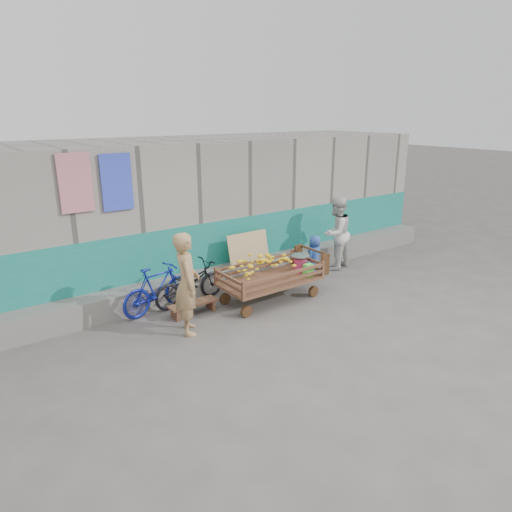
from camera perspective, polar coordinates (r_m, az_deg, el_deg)
ground at (r=8.22m, az=6.41°, el=-8.41°), size 80.00×80.00×0.00m
building_wall at (r=10.92m, az=-7.83°, el=6.24°), size 12.00×3.50×3.00m
banana_cart at (r=8.89m, az=1.62°, el=-1.85°), size 2.18×1.00×0.93m
bench at (r=8.55m, az=-7.86°, el=-6.15°), size 0.93×0.28×0.23m
vendor_man at (r=7.64m, az=-8.62°, el=-3.42°), size 0.62×0.75×1.75m
woman at (r=10.86m, az=9.95°, el=2.83°), size 0.96×0.82×1.73m
child at (r=10.39m, az=7.34°, el=0.03°), size 0.53×0.42×0.95m
bicycle_dark at (r=8.96m, az=-8.30°, el=-3.40°), size 1.60×0.70×0.82m
bicycle_blue at (r=8.68m, az=-12.21°, el=-4.03°), size 1.55×0.71×0.90m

